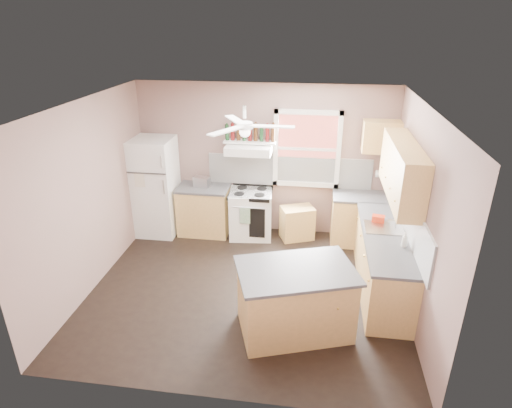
# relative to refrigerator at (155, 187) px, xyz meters

# --- Properties ---
(floor) EXTENTS (4.50, 4.50, 0.00)m
(floor) POSITION_rel_refrigerator_xyz_m (1.93, -1.61, -0.89)
(floor) COLOR black
(floor) RESTS_ON ground
(ceiling) EXTENTS (4.50, 4.50, 0.00)m
(ceiling) POSITION_rel_refrigerator_xyz_m (1.93, -1.61, 1.81)
(ceiling) COLOR white
(ceiling) RESTS_ON ground
(wall_back) EXTENTS (4.50, 0.05, 2.70)m
(wall_back) POSITION_rel_refrigerator_xyz_m (1.93, 0.41, 0.46)
(wall_back) COLOR #7D6059
(wall_back) RESTS_ON ground
(wall_right) EXTENTS (0.05, 4.00, 2.70)m
(wall_right) POSITION_rel_refrigerator_xyz_m (4.21, -1.61, 0.46)
(wall_right) COLOR #7D6059
(wall_right) RESTS_ON ground
(wall_left) EXTENTS (0.05, 4.00, 2.70)m
(wall_left) POSITION_rel_refrigerator_xyz_m (-0.34, -1.61, 0.46)
(wall_left) COLOR #7D6059
(wall_left) RESTS_ON ground
(backsplash_back) EXTENTS (2.90, 0.03, 0.55)m
(backsplash_back) POSITION_rel_refrigerator_xyz_m (2.38, 0.37, 0.29)
(backsplash_back) COLOR white
(backsplash_back) RESTS_ON wall_back
(backsplash_right) EXTENTS (0.03, 2.60, 0.55)m
(backsplash_right) POSITION_rel_refrigerator_xyz_m (4.17, -1.31, 0.29)
(backsplash_right) COLOR white
(backsplash_right) RESTS_ON wall_right
(window_view) EXTENTS (1.00, 0.02, 1.20)m
(window_view) POSITION_rel_refrigerator_xyz_m (2.68, 0.37, 0.71)
(window_view) COLOR brown
(window_view) RESTS_ON wall_back
(window_frame) EXTENTS (1.16, 0.07, 1.36)m
(window_frame) POSITION_rel_refrigerator_xyz_m (2.68, 0.34, 0.71)
(window_frame) COLOR white
(window_frame) RESTS_ON wall_back
(refrigerator) EXTENTS (0.76, 0.74, 1.78)m
(refrigerator) POSITION_rel_refrigerator_xyz_m (0.00, 0.00, 0.00)
(refrigerator) COLOR white
(refrigerator) RESTS_ON floor
(base_cabinet_left) EXTENTS (0.90, 0.60, 0.86)m
(base_cabinet_left) POSITION_rel_refrigerator_xyz_m (0.87, 0.09, -0.46)
(base_cabinet_left) COLOR tan
(base_cabinet_left) RESTS_ON floor
(counter_left) EXTENTS (0.92, 0.62, 0.04)m
(counter_left) POSITION_rel_refrigerator_xyz_m (0.87, 0.09, -0.01)
(counter_left) COLOR #404042
(counter_left) RESTS_ON base_cabinet_left
(toaster) EXTENTS (0.31, 0.21, 0.18)m
(toaster) POSITION_rel_refrigerator_xyz_m (0.85, 0.11, 0.10)
(toaster) COLOR silver
(toaster) RESTS_ON counter_left
(stove) EXTENTS (0.80, 0.71, 0.86)m
(stove) POSITION_rel_refrigerator_xyz_m (1.74, 0.09, -0.46)
(stove) COLOR white
(stove) RESTS_ON floor
(range_hood) EXTENTS (0.78, 0.50, 0.14)m
(range_hood) POSITION_rel_refrigerator_xyz_m (1.70, 0.14, 0.73)
(range_hood) COLOR white
(range_hood) RESTS_ON wall_back
(bottle_shelf) EXTENTS (0.90, 0.26, 0.03)m
(bottle_shelf) POSITION_rel_refrigerator_xyz_m (1.70, 0.26, 0.83)
(bottle_shelf) COLOR white
(bottle_shelf) RESTS_ON range_hood
(cart) EXTENTS (0.66, 0.56, 0.56)m
(cart) POSITION_rel_refrigerator_xyz_m (2.58, 0.09, -0.61)
(cart) COLOR tan
(cart) RESTS_ON floor
(base_cabinet_corner) EXTENTS (1.00, 0.60, 0.86)m
(base_cabinet_corner) POSITION_rel_refrigerator_xyz_m (3.68, 0.09, -0.46)
(base_cabinet_corner) COLOR tan
(base_cabinet_corner) RESTS_ON floor
(base_cabinet_right) EXTENTS (0.60, 2.20, 0.86)m
(base_cabinet_right) POSITION_rel_refrigerator_xyz_m (3.88, -1.31, -0.46)
(base_cabinet_right) COLOR tan
(base_cabinet_right) RESTS_ON floor
(counter_corner) EXTENTS (1.02, 0.62, 0.04)m
(counter_corner) POSITION_rel_refrigerator_xyz_m (3.68, 0.09, -0.01)
(counter_corner) COLOR #404042
(counter_corner) RESTS_ON base_cabinet_corner
(counter_right) EXTENTS (0.62, 2.22, 0.04)m
(counter_right) POSITION_rel_refrigerator_xyz_m (3.87, -1.31, -0.01)
(counter_right) COLOR #404042
(counter_right) RESTS_ON base_cabinet_right
(sink) EXTENTS (0.55, 0.45, 0.03)m
(sink) POSITION_rel_refrigerator_xyz_m (3.87, -1.11, 0.01)
(sink) COLOR silver
(sink) RESTS_ON counter_right
(faucet) EXTENTS (0.03, 0.03, 0.14)m
(faucet) POSITION_rel_refrigerator_xyz_m (4.03, -1.11, 0.08)
(faucet) COLOR silver
(faucet) RESTS_ON sink
(upper_cabinet_right) EXTENTS (0.33, 1.80, 0.76)m
(upper_cabinet_right) POSITION_rel_refrigerator_xyz_m (4.01, -1.11, 0.89)
(upper_cabinet_right) COLOR tan
(upper_cabinet_right) RESTS_ON wall_right
(upper_cabinet_corner) EXTENTS (0.60, 0.33, 0.52)m
(upper_cabinet_corner) POSITION_rel_refrigerator_xyz_m (3.88, 0.22, 1.01)
(upper_cabinet_corner) COLOR tan
(upper_cabinet_corner) RESTS_ON wall_back
(paper_towel) EXTENTS (0.26, 0.12, 0.12)m
(paper_towel) POSITION_rel_refrigerator_xyz_m (4.00, 0.25, 0.36)
(paper_towel) COLOR white
(paper_towel) RESTS_ON wall_back
(island) EXTENTS (1.54, 1.23, 0.86)m
(island) POSITION_rel_refrigerator_xyz_m (2.68, -2.40, -0.46)
(island) COLOR tan
(island) RESTS_ON floor
(island_top) EXTENTS (1.64, 1.33, 0.04)m
(island_top) POSITION_rel_refrigerator_xyz_m (2.68, -2.40, -0.01)
(island_top) COLOR #404042
(island_top) RESTS_ON island
(ceiling_fan_hub) EXTENTS (0.20, 0.20, 0.08)m
(ceiling_fan_hub) POSITION_rel_refrigerator_xyz_m (1.93, -1.61, 1.56)
(ceiling_fan_hub) COLOR white
(ceiling_fan_hub) RESTS_ON ceiling
(soap_bottle) EXTENTS (0.10, 0.10, 0.21)m
(soap_bottle) POSITION_rel_refrigerator_xyz_m (4.06, -1.64, 0.12)
(soap_bottle) COLOR silver
(soap_bottle) RESTS_ON counter_right
(red_caddy) EXTENTS (0.20, 0.15, 0.10)m
(red_caddy) POSITION_rel_refrigerator_xyz_m (3.81, -0.92, 0.06)
(red_caddy) COLOR red
(red_caddy) RESTS_ON counter_right
(wine_bottles) EXTENTS (0.86, 0.06, 0.31)m
(wine_bottles) POSITION_rel_refrigerator_xyz_m (1.71, 0.26, 0.99)
(wine_bottles) COLOR #143819
(wine_bottles) RESTS_ON bottle_shelf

